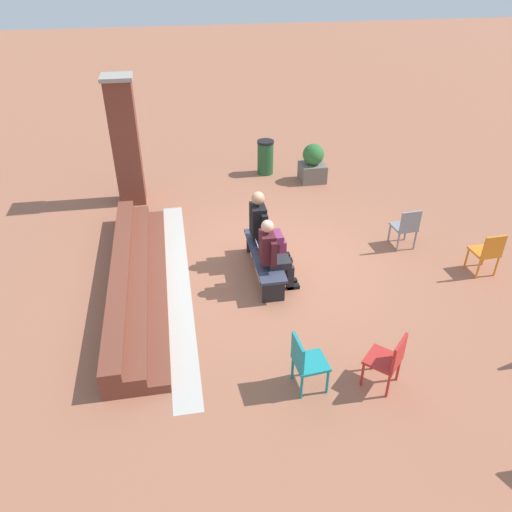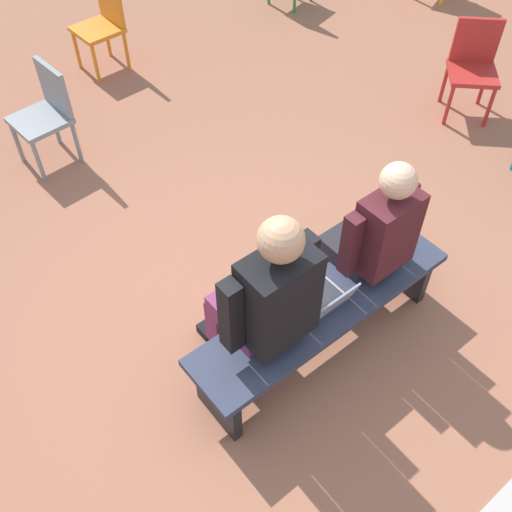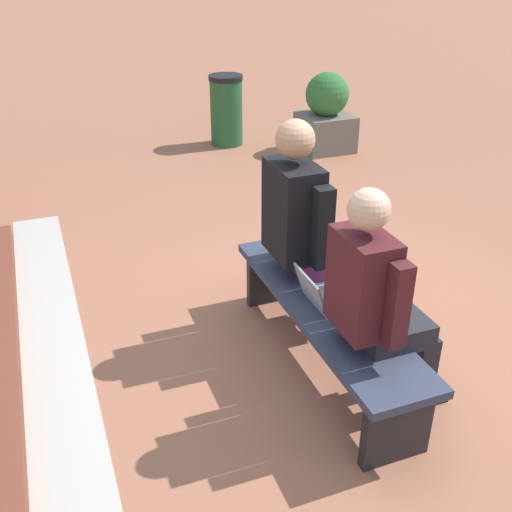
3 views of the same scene
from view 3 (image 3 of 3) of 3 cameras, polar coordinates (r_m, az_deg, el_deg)
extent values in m
plane|color=#9E6047|center=(4.07, 7.21, -7.16)|extent=(60.00, 60.00, 0.00)
cube|color=#B7B2A8|center=(3.49, -17.75, -15.42)|extent=(5.81, 0.40, 0.01)
cube|color=#33384C|center=(3.53, 6.63, -4.85)|extent=(1.80, 0.44, 0.05)
cube|color=black|center=(3.14, 13.26, -15.69)|extent=(0.06, 0.37, 0.40)
cube|color=black|center=(4.26, 1.60, -1.96)|extent=(0.06, 0.37, 0.40)
cube|color=#232328|center=(3.26, 12.71, -6.76)|extent=(0.32, 0.37, 0.13)
cube|color=#232328|center=(3.47, 15.61, -10.59)|extent=(0.10, 0.11, 0.45)
cube|color=black|center=(3.61, 15.95, -12.75)|extent=(0.10, 0.22, 0.07)
cube|color=#232328|center=(3.57, 14.06, -9.08)|extent=(0.10, 0.11, 0.45)
cube|color=black|center=(3.71, 14.45, -11.24)|extent=(0.10, 0.22, 0.07)
cube|color=#47191E|center=(2.99, 10.05, -2.50)|extent=(0.35, 0.22, 0.52)
cube|color=#195133|center=(3.06, 11.88, -2.69)|extent=(0.05, 0.01, 0.31)
cube|color=#47191E|center=(2.87, 13.37, -4.67)|extent=(0.08, 0.09, 0.44)
cube|color=#47191E|center=(3.19, 9.04, -0.68)|extent=(0.08, 0.09, 0.44)
sphere|color=#DBAD89|center=(2.81, 10.70, 4.38)|extent=(0.21, 0.21, 0.21)
cube|color=#7F2D5B|center=(3.87, 6.50, -0.17)|extent=(0.36, 0.42, 0.15)
cube|color=#7F2D5B|center=(4.03, 9.55, -3.86)|extent=(0.12, 0.13, 0.45)
cube|color=black|center=(4.16, 10.10, -5.89)|extent=(0.12, 0.25, 0.07)
cube|color=#7F2D5B|center=(4.17, 8.28, -2.59)|extent=(0.12, 0.13, 0.45)
cube|color=black|center=(4.30, 8.85, -4.59)|extent=(0.12, 0.25, 0.07)
cube|color=black|center=(3.61, 3.54, 4.35)|extent=(0.40, 0.25, 0.59)
cube|color=black|center=(3.45, 6.36, 2.61)|extent=(0.09, 0.10, 0.50)
cube|color=black|center=(3.86, 3.00, 5.62)|extent=(0.09, 0.10, 0.50)
sphere|color=tan|center=(3.46, 3.76, 11.03)|extent=(0.23, 0.23, 0.23)
cube|color=#9EA0A5|center=(3.53, 7.17, -4.16)|extent=(0.32, 0.22, 0.02)
cube|color=#2D2D33|center=(3.53, 7.32, -3.96)|extent=(0.29, 0.15, 0.00)
cube|color=#9EA0A5|center=(3.42, 5.17, -3.14)|extent=(0.32, 0.07, 0.19)
cube|color=#33519E|center=(3.42, 5.30, -3.11)|extent=(0.28, 0.06, 0.17)
cube|color=#6B665B|center=(7.55, 6.60, 11.64)|extent=(0.60, 0.60, 0.44)
sphere|color=#2D6B33|center=(7.43, 6.80, 15.04)|extent=(0.52, 0.52, 0.52)
cylinder|color=#23562D|center=(7.69, -2.83, 13.47)|extent=(0.40, 0.40, 0.80)
cylinder|color=black|center=(7.59, -2.91, 16.61)|extent=(0.42, 0.42, 0.06)
camera|label=1|loc=(5.41, 162.04, 4.51)|focal=35.00mm
camera|label=2|loc=(4.39, -26.69, 39.00)|focal=42.00mm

